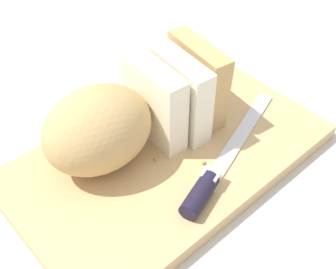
% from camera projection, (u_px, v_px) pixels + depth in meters
% --- Properties ---
extents(ground_plane, '(3.00, 3.00, 0.00)m').
position_uv_depth(ground_plane, '(168.00, 162.00, 0.59)').
color(ground_plane, beige).
extents(cutting_board, '(0.41, 0.25, 0.02)m').
position_uv_depth(cutting_board, '(168.00, 157.00, 0.58)').
color(cutting_board, tan).
rests_on(cutting_board, ground_plane).
extents(bread_loaf, '(0.25, 0.13, 0.11)m').
position_uv_depth(bread_loaf, '(131.00, 114.00, 0.54)').
color(bread_loaf, tan).
rests_on(bread_loaf, cutting_board).
extents(bread_knife, '(0.24, 0.09, 0.02)m').
position_uv_depth(bread_knife, '(211.00, 178.00, 0.53)').
color(bread_knife, silver).
rests_on(bread_knife, cutting_board).
extents(crumb_near_knife, '(0.00, 0.00, 0.00)m').
position_uv_depth(crumb_near_knife, '(157.00, 137.00, 0.59)').
color(crumb_near_knife, tan).
rests_on(crumb_near_knife, cutting_board).
extents(crumb_near_loaf, '(0.01, 0.01, 0.01)m').
position_uv_depth(crumb_near_loaf, '(154.00, 158.00, 0.56)').
color(crumb_near_loaf, tan).
rests_on(crumb_near_loaf, cutting_board).
extents(crumb_stray_left, '(0.00, 0.00, 0.00)m').
position_uv_depth(crumb_stray_left, '(204.00, 163.00, 0.55)').
color(crumb_stray_left, tan).
rests_on(crumb_stray_left, cutting_board).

